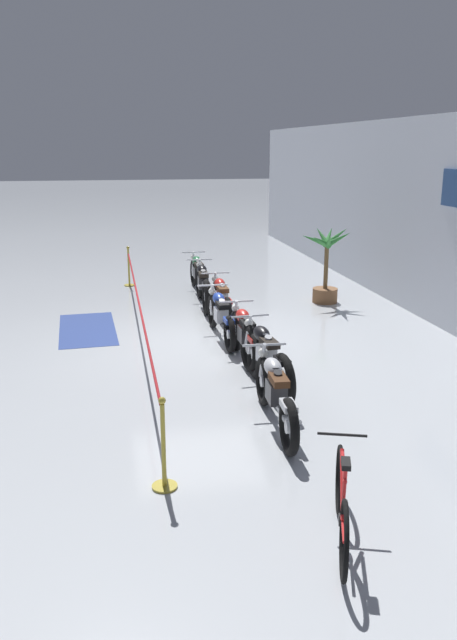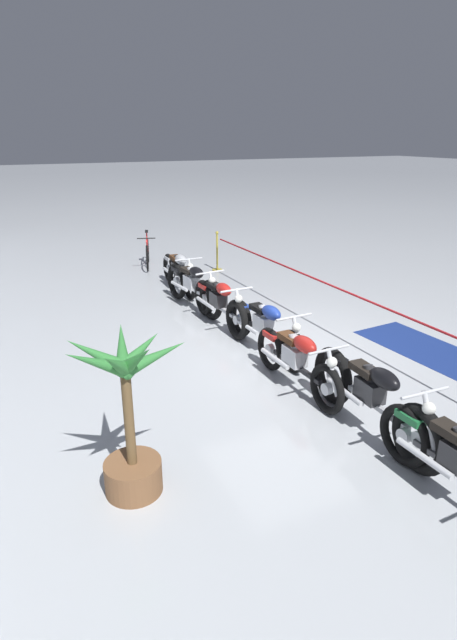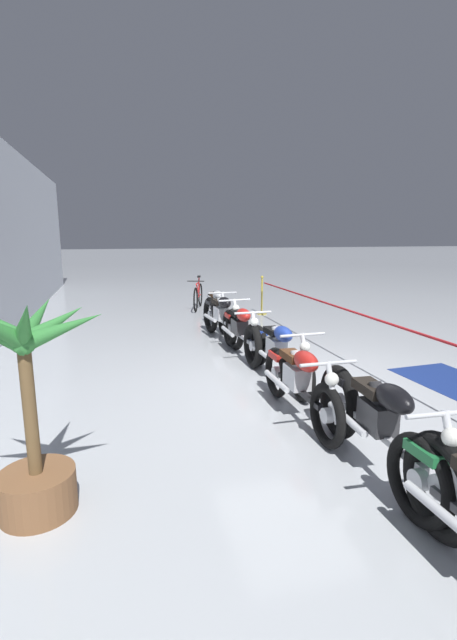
{
  "view_description": "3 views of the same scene",
  "coord_description": "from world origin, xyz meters",
  "px_view_note": "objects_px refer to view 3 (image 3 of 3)",
  "views": [
    {
      "loc": [
        11.29,
        -1.52,
        3.57
      ],
      "look_at": [
        1.24,
        0.4,
        0.72
      ],
      "focal_mm": 35.0,
      "sensor_mm": 36.0,
      "label": 1
    },
    {
      "loc": [
        -6.62,
        4.4,
        3.45
      ],
      "look_at": [
        0.61,
        0.86,
        0.44
      ],
      "focal_mm": 28.0,
      "sensor_mm": 36.0,
      "label": 2
    },
    {
      "loc": [
        -5.73,
        2.73,
        2.16
      ],
      "look_at": [
        0.92,
        1.0,
        0.78
      ],
      "focal_mm": 24.0,
      "sensor_mm": 36.0,
      "label": 3
    }
  ],
  "objects_px": {
    "motorcycle_red_2": "(299,381)",
    "motorcycle_black_1": "(380,427)",
    "motorcycle_silver_6": "(216,307)",
    "potted_palm_left_of_row": "(30,414)",
    "motorcycle_blue_3": "(278,351)",
    "stanchion_far_left": "(434,350)",
    "motorcycle_red_4": "(240,331)",
    "bicycle": "(198,296)",
    "stanchion_mid_left": "(262,301)",
    "motorcycle_black_5": "(222,317)"
  },
  "relations": [
    {
      "from": "motorcycle_red_2",
      "to": "motorcycle_black_1",
      "type": "bearing_deg",
      "value": -171.82
    },
    {
      "from": "motorcycle_silver_6",
      "to": "motorcycle_black_1",
      "type": "bearing_deg",
      "value": 179.67
    },
    {
      "from": "potted_palm_left_of_row",
      "to": "motorcycle_black_1",
      "type": "bearing_deg",
      "value": -94.54
    },
    {
      "from": "motorcycle_blue_3",
      "to": "stanchion_far_left",
      "type": "distance_m",
      "value": 2.09
    },
    {
      "from": "motorcycle_blue_3",
      "to": "motorcycle_silver_6",
      "type": "bearing_deg",
      "value": 0.29
    },
    {
      "from": "motorcycle_black_1",
      "to": "motorcycle_blue_3",
      "type": "height_order",
      "value": "motorcycle_black_1"
    },
    {
      "from": "motorcycle_silver_6",
      "to": "stanchion_far_left",
      "type": "xyz_separation_m",
      "value": [
        -5.34,
        -1.57,
        0.28
      ]
    },
    {
      "from": "motorcycle_red_4",
      "to": "bicycle",
      "type": "xyz_separation_m",
      "value": [
        5.06,
        -0.18,
        -0.09
      ]
    },
    {
      "from": "motorcycle_silver_6",
      "to": "stanchion_mid_left",
      "type": "xyz_separation_m",
      "value": [
        1.26,
        -1.57,
        -0.1
      ]
    },
    {
      "from": "motorcycle_black_5",
      "to": "potted_palm_left_of_row",
      "type": "relative_size",
      "value": 1.29
    },
    {
      "from": "bicycle",
      "to": "potted_palm_left_of_row",
      "type": "bearing_deg",
      "value": 161.6
    },
    {
      "from": "bicycle",
      "to": "stanchion_mid_left",
      "type": "height_order",
      "value": "stanchion_mid_left"
    },
    {
      "from": "motorcycle_red_4",
      "to": "motorcycle_black_5",
      "type": "height_order",
      "value": "motorcycle_black_5"
    },
    {
      "from": "motorcycle_red_2",
      "to": "motorcycle_blue_3",
      "type": "distance_m",
      "value": 1.34
    },
    {
      "from": "potted_palm_left_of_row",
      "to": "bicycle",
      "type": "bearing_deg",
      "value": -18.4
    },
    {
      "from": "motorcycle_black_1",
      "to": "potted_palm_left_of_row",
      "type": "bearing_deg",
      "value": 85.46
    },
    {
      "from": "motorcycle_red_4",
      "to": "potted_palm_left_of_row",
      "type": "relative_size",
      "value": 1.19
    },
    {
      "from": "stanchion_mid_left",
      "to": "motorcycle_black_5",
      "type": "bearing_deg",
      "value": 145.91
    },
    {
      "from": "motorcycle_blue_3",
      "to": "bicycle",
      "type": "xyz_separation_m",
      "value": [
        6.48,
        -0.01,
        -0.08
      ]
    },
    {
      "from": "stanchion_far_left",
      "to": "potted_palm_left_of_row",
      "type": "bearing_deg",
      "value": 103.14
    },
    {
      "from": "potted_palm_left_of_row",
      "to": "motorcycle_red_4",
      "type": "bearing_deg",
      "value": -35.88
    },
    {
      "from": "motorcycle_black_1",
      "to": "motorcycle_blue_3",
      "type": "relative_size",
      "value": 1.03
    },
    {
      "from": "motorcycle_black_5",
      "to": "motorcycle_silver_6",
      "type": "bearing_deg",
      "value": -8.44
    },
    {
      "from": "bicycle",
      "to": "potted_palm_left_of_row",
      "type": "height_order",
      "value": "potted_palm_left_of_row"
    },
    {
      "from": "motorcycle_red_4",
      "to": "motorcycle_silver_6",
      "type": "distance_m",
      "value": 2.55
    },
    {
      "from": "motorcycle_blue_3",
      "to": "motorcycle_black_5",
      "type": "relative_size",
      "value": 1.0
    },
    {
      "from": "bicycle",
      "to": "stanchion_far_left",
      "type": "relative_size",
      "value": 0.16
    },
    {
      "from": "motorcycle_black_1",
      "to": "motorcycle_blue_3",
      "type": "xyz_separation_m",
      "value": [
        2.65,
        -0.06,
        -0.02
      ]
    },
    {
      "from": "bicycle",
      "to": "stanchion_mid_left",
      "type": "bearing_deg",
      "value": -129.27
    },
    {
      "from": "motorcycle_blue_3",
      "to": "stanchion_mid_left",
      "type": "xyz_separation_m",
      "value": [
        5.23,
        -1.55,
        -0.1
      ]
    },
    {
      "from": "motorcycle_red_2",
      "to": "stanchion_mid_left",
      "type": "distance_m",
      "value": 6.79
    },
    {
      "from": "motorcycle_red_4",
      "to": "motorcycle_red_2",
      "type": "bearing_deg",
      "value": 178.28
    },
    {
      "from": "motorcycle_red_2",
      "to": "motorcycle_black_5",
      "type": "relative_size",
      "value": 0.91
    },
    {
      "from": "motorcycle_black_1",
      "to": "potted_palm_left_of_row",
      "type": "height_order",
      "value": "potted_palm_left_of_row"
    },
    {
      "from": "motorcycle_silver_6",
      "to": "stanchion_mid_left",
      "type": "height_order",
      "value": "stanchion_mid_left"
    },
    {
      "from": "stanchion_mid_left",
      "to": "motorcycle_red_4",
      "type": "bearing_deg",
      "value": 155.73
    },
    {
      "from": "motorcycle_red_2",
      "to": "motorcycle_silver_6",
      "type": "bearing_deg",
      "value": -2.49
    },
    {
      "from": "motorcycle_silver_6",
      "to": "stanchion_far_left",
      "type": "relative_size",
      "value": 0.22
    },
    {
      "from": "motorcycle_red_4",
      "to": "motorcycle_black_1",
      "type": "bearing_deg",
      "value": -178.46
    },
    {
      "from": "motorcycle_red_2",
      "to": "bicycle",
      "type": "height_order",
      "value": "bicycle"
    },
    {
      "from": "stanchion_far_left",
      "to": "motorcycle_black_5",
      "type": "bearing_deg",
      "value": 23.95
    },
    {
      "from": "motorcycle_red_2",
      "to": "motorcycle_blue_3",
      "type": "height_order",
      "value": "same"
    },
    {
      "from": "motorcycle_red_2",
      "to": "motorcycle_black_5",
      "type": "distance_m",
      "value": 3.93
    },
    {
      "from": "motorcycle_red_4",
      "to": "motorcycle_silver_6",
      "type": "height_order",
      "value": "motorcycle_red_4"
    },
    {
      "from": "motorcycle_red_4",
      "to": "stanchion_mid_left",
      "type": "height_order",
      "value": "stanchion_mid_left"
    },
    {
      "from": "motorcycle_black_1",
      "to": "stanchion_mid_left",
      "type": "xyz_separation_m",
      "value": [
        7.88,
        -1.61,
        -0.12
      ]
    },
    {
      "from": "motorcycle_black_5",
      "to": "stanchion_mid_left",
      "type": "bearing_deg",
      "value": -34.09
    },
    {
      "from": "motorcycle_black_5",
      "to": "stanchion_mid_left",
      "type": "xyz_separation_m",
      "value": [
        2.61,
        -1.77,
        -0.13
      ]
    },
    {
      "from": "motorcycle_red_2",
      "to": "stanchion_mid_left",
      "type": "xyz_separation_m",
      "value": [
        6.54,
        -1.8,
        -0.1
      ]
    },
    {
      "from": "motorcycle_black_1",
      "to": "motorcycle_red_4",
      "type": "xyz_separation_m",
      "value": [
        4.07,
        0.11,
        -0.01
      ]
    }
  ]
}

